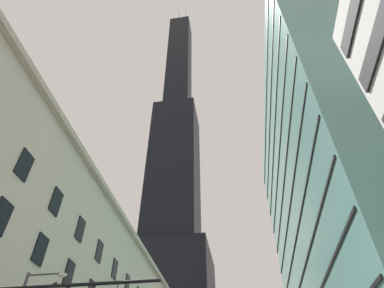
% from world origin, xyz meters
% --- Properties ---
extents(dark_skyscraper, '(26.53, 26.53, 222.88)m').
position_xyz_m(dark_skyscraper, '(-18.90, 92.86, 66.73)').
color(dark_skyscraper, black).
rests_on(dark_skyscraper, ground).
extents(glass_office_midrise, '(16.40, 44.34, 47.02)m').
position_xyz_m(glass_office_midrise, '(19.15, 31.31, 23.51)').
color(glass_office_midrise, slate).
rests_on(glass_office_midrise, ground).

